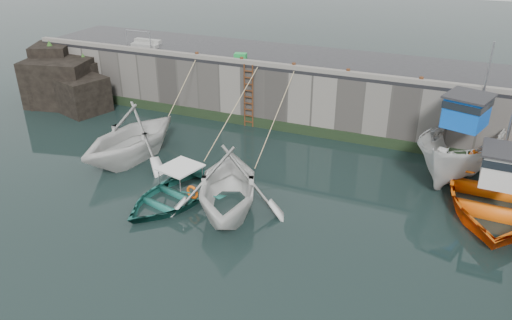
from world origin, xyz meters
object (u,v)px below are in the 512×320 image
at_px(boat_far_white, 463,148).
at_px(boat_near_blacktrim, 228,209).
at_px(bollard_c, 294,66).
at_px(fish_crate, 240,56).
at_px(bollard_e, 421,80).
at_px(boat_near_blue, 173,200).
at_px(boat_near_white, 133,159).
at_px(ladder, 248,96).
at_px(bollard_d, 348,72).
at_px(boat_far_orange, 496,192).
at_px(bollard_b, 242,60).
at_px(bollard_a, 197,55).

bearing_deg(boat_far_white, boat_near_blacktrim, -122.23).
bearing_deg(bollard_c, boat_far_white, -10.57).
xyz_separation_m(fish_crate, bollard_e, (8.88, -0.68, 0.00)).
bearing_deg(boat_near_blue, boat_near_white, 159.73).
bearing_deg(fish_crate, boat_near_blacktrim, -79.52).
xyz_separation_m(boat_near_white, boat_near_blue, (3.53, -2.38, 0.00)).
distance_m(ladder, bollard_d, 5.11).
distance_m(boat_near_white, bollard_d, 10.43).
distance_m(boat_near_blacktrim, bollard_c, 8.63).
distance_m(boat_near_blue, bollard_c, 9.03).
bearing_deg(bollard_e, boat_far_orange, -46.76).
bearing_deg(boat_far_white, bollard_c, -173.18).
distance_m(ladder, bollard_b, 1.81).
bearing_deg(boat_far_orange, ladder, 165.79).
bearing_deg(boat_near_white, bollard_d, 44.77).
bearing_deg(boat_far_white, ladder, -169.06).
height_order(fish_crate, bollard_d, bollard_d).
relative_size(fish_crate, bollard_c, 2.17).
relative_size(boat_far_orange, bollard_c, 27.10).
bearing_deg(boat_far_orange, bollard_c, 160.38).
distance_m(boat_far_orange, bollard_a, 15.23).
relative_size(ladder, bollard_d, 11.43).
distance_m(fish_crate, bollard_a, 2.23).
bearing_deg(bollard_c, bollard_d, 0.00).
height_order(boat_far_orange, fish_crate, boat_far_orange).
distance_m(boat_far_white, bollard_c, 8.39).
xyz_separation_m(ladder, bollard_c, (2.20, 0.34, 1.71)).
bearing_deg(bollard_e, boat_near_white, -152.58).
xyz_separation_m(ladder, bollard_a, (-3.00, 0.34, 1.71)).
relative_size(boat_far_white, bollard_c, 25.61).
distance_m(boat_near_blue, boat_near_blacktrim, 2.21).
distance_m(boat_far_orange, bollard_c, 10.40).
relative_size(boat_near_blue, bollard_b, 15.79).
xyz_separation_m(boat_near_blue, fish_crate, (-1.21, 8.88, 3.30)).
bearing_deg(bollard_e, boat_near_blue, -133.11).
height_order(boat_far_white, bollard_a, boat_far_white).
bearing_deg(bollard_a, bollard_b, 0.00).
height_order(boat_near_blue, boat_far_orange, boat_far_orange).
xyz_separation_m(boat_near_blacktrim, bollard_c, (-0.33, 7.97, 3.30)).
bearing_deg(ladder, boat_near_blue, -87.59).
relative_size(boat_near_white, bollard_c, 19.13).
height_order(fish_crate, bollard_e, bollard_e).
distance_m(ladder, boat_far_orange, 12.04).
xyz_separation_m(bollard_c, bollard_d, (2.60, 0.00, 0.00)).
xyz_separation_m(boat_near_white, fish_crate, (2.32, 6.50, 3.30)).
relative_size(boat_far_orange, bollard_a, 27.10).
relative_size(boat_near_blue, boat_far_orange, 0.58).
distance_m(boat_far_orange, bollard_b, 12.87).
distance_m(boat_far_white, fish_crate, 11.46).
height_order(boat_far_orange, bollard_a, boat_far_orange).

